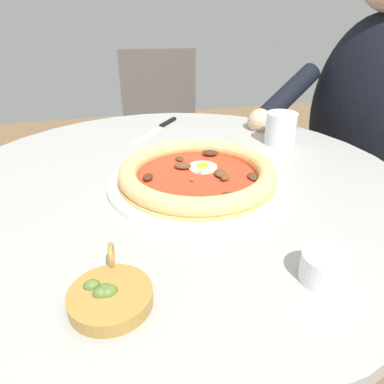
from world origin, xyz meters
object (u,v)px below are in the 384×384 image
object	(u,v)px
ramekin_capers	(326,266)
cafe_chair_spare_far	(161,128)
diner_person	(349,181)
pizza_on_plate	(197,175)
olive_pan	(110,296)
cafe_chair_diner	(374,170)
water_glass	(281,130)
dining_table	(176,244)
steak_knife	(162,126)

from	to	relation	value
ramekin_capers	cafe_chair_spare_far	world-z (taller)	cafe_chair_spare_far
diner_person	pizza_on_plate	bearing A→B (deg)	-154.64
olive_pan	cafe_chair_diner	xyz separation A→B (m)	(0.89, 0.59, -0.21)
cafe_chair_diner	water_glass	bearing A→B (deg)	-160.81
olive_pan	diner_person	distance (m)	0.96
pizza_on_plate	ramekin_capers	bearing A→B (deg)	-73.39
dining_table	cafe_chair_spare_far	bearing A→B (deg)	82.11
pizza_on_plate	diner_person	world-z (taller)	diner_person
dining_table	cafe_chair_diner	world-z (taller)	cafe_chair_diner
olive_pan	cafe_chair_spare_far	bearing A→B (deg)	77.73
olive_pan	pizza_on_plate	bearing A→B (deg)	56.23
dining_table	diner_person	xyz separation A→B (m)	(0.62, 0.24, -0.04)
steak_knife	cafe_chair_spare_far	xyz separation A→B (m)	(0.10, 0.61, -0.21)
pizza_on_plate	diner_person	distance (m)	0.68
water_glass	cafe_chair_diner	xyz separation A→B (m)	(0.46, 0.16, -0.23)
pizza_on_plate	ramekin_capers	size ratio (longest dim) A/B	5.30
ramekin_capers	cafe_chair_spare_far	distance (m)	1.28
diner_person	dining_table	bearing A→B (deg)	-158.87
pizza_on_plate	cafe_chair_diner	xyz separation A→B (m)	(0.72, 0.33, -0.22)
dining_table	water_glass	xyz separation A→B (m)	(0.29, 0.13, 0.19)
water_glass	steak_knife	bearing A→B (deg)	142.79
olive_pan	diner_person	bearing A→B (deg)	35.42
ramekin_capers	cafe_chair_spare_far	xyz separation A→B (m)	(0.01, 1.26, -0.23)
dining_table	ramekin_capers	bearing A→B (deg)	-69.27
dining_table	diner_person	size ratio (longest dim) A/B	0.78
cafe_chair_spare_far	dining_table	bearing A→B (deg)	-97.89
dining_table	cafe_chair_spare_far	xyz separation A→B (m)	(0.13, 0.94, -0.05)
cafe_chair_spare_far	cafe_chair_diner	bearing A→B (deg)	-46.15
diner_person	cafe_chair_spare_far	size ratio (longest dim) A/B	1.40
steak_knife	cafe_chair_diner	bearing A→B (deg)	-2.83
steak_knife	cafe_chair_spare_far	bearing A→B (deg)	81.07
water_glass	cafe_chair_spare_far	bearing A→B (deg)	101.31
diner_person	cafe_chair_diner	distance (m)	0.14
pizza_on_plate	steak_knife	world-z (taller)	pizza_on_plate
steak_knife	olive_pan	world-z (taller)	olive_pan
ramekin_capers	diner_person	bearing A→B (deg)	48.77
olive_pan	cafe_chair_spare_far	distance (m)	1.29
cafe_chair_diner	pizza_on_plate	bearing A→B (deg)	-155.53
pizza_on_plate	diner_person	bearing A→B (deg)	25.36
dining_table	olive_pan	xyz separation A→B (m)	(-0.14, -0.30, 0.17)
dining_table	diner_person	bearing A→B (deg)	21.13
olive_pan	cafe_chair_spare_far	world-z (taller)	cafe_chair_spare_far
water_glass	cafe_chair_diner	size ratio (longest dim) A/B	0.09
ramekin_capers	olive_pan	bearing A→B (deg)	174.25
dining_table	pizza_on_plate	xyz separation A→B (m)	(0.04, -0.04, 0.18)
water_glass	steak_knife	world-z (taller)	water_glass
water_glass	olive_pan	world-z (taller)	water_glass
ramekin_capers	water_glass	bearing A→B (deg)	69.78
diner_person	olive_pan	bearing A→B (deg)	-144.58
dining_table	olive_pan	size ratio (longest dim) A/B	7.56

